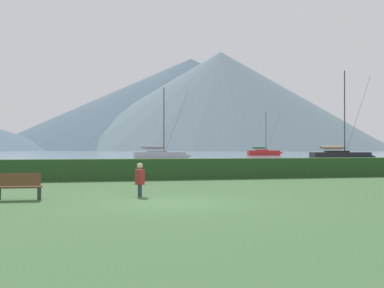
% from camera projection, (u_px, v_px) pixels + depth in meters
% --- Properties ---
extents(ground_plane, '(1000.00, 1000.00, 0.00)m').
position_uv_depth(ground_plane, '(172.00, 203.00, 14.84)').
color(ground_plane, '#385B33').
extents(harbor_water, '(320.00, 246.00, 0.00)m').
position_uv_depth(harbor_water, '(100.00, 153.00, 148.59)').
color(harbor_water, gray).
rests_on(harbor_water, ground_plane).
extents(hedge_line, '(80.00, 1.20, 1.18)m').
position_uv_depth(hedge_line, '(138.00, 169.00, 25.58)').
color(hedge_line, '#284C23').
rests_on(hedge_line, ground_plane).
extents(sailboat_slip_2, '(8.70, 2.87, 10.56)m').
position_uv_depth(sailboat_slip_2, '(160.00, 155.00, 65.72)').
color(sailboat_slip_2, '#9E9EA3').
rests_on(sailboat_slip_2, harbor_water).
extents(sailboat_slip_4, '(8.87, 3.81, 12.06)m').
position_uv_depth(sailboat_slip_4, '(341.00, 156.00, 60.06)').
color(sailboat_slip_4, black).
rests_on(sailboat_slip_4, harbor_water).
extents(sailboat_slip_6, '(8.53, 3.33, 10.14)m').
position_uv_depth(sailboat_slip_6, '(264.00, 152.00, 104.97)').
color(sailboat_slip_6, red).
rests_on(sailboat_slip_6, harbor_water).
extents(park_bench_under_tree, '(1.53, 0.56, 0.95)m').
position_uv_depth(park_bench_under_tree, '(19.00, 185.00, 15.57)').
color(park_bench_under_tree, brown).
rests_on(park_bench_under_tree, ground_plane).
extents(person_seated_viewer, '(0.36, 0.57, 1.25)m').
position_uv_depth(person_seated_viewer, '(140.00, 178.00, 16.67)').
color(person_seated_viewer, '#2D3347').
rests_on(person_seated_viewer, ground_plane).
extents(distant_hill_east_ridge, '(226.66, 226.66, 69.44)m').
position_uv_depth(distant_hill_east_ridge, '(221.00, 101.00, 319.05)').
color(distant_hill_east_ridge, slate).
rests_on(distant_hill_east_ridge, ground_plane).
extents(distant_hill_far_shoulder, '(326.67, 326.67, 77.55)m').
position_uv_depth(distant_hill_far_shoulder, '(190.00, 104.00, 385.36)').
color(distant_hill_far_shoulder, '#425666').
rests_on(distant_hill_far_shoulder, ground_plane).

